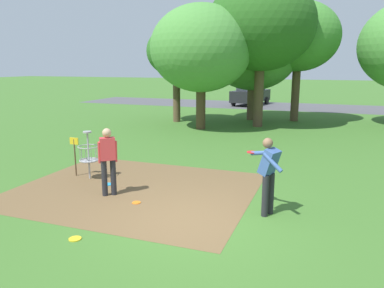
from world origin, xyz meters
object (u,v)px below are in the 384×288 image
object	(u,v)px
frisbee_near_basket	(75,239)
tree_mid_center	(299,37)
parked_car_leftmost	(251,94)
disc_golf_basket	(87,153)
frisbee_by_tee	(136,203)
tree_near_left	(176,52)
tree_mid_right	(253,51)
tree_mid_left	(261,25)
player_foreground_watching	(268,171)
frisbee_far_left	(108,184)
player_throwing	(108,158)
tree_far_center	(201,49)

from	to	relation	value
frisbee_near_basket	tree_mid_center	xyz separation A→B (m)	(2.47, 16.98, 4.74)
tree_mid_center	parked_car_leftmost	world-z (taller)	tree_mid_center
disc_golf_basket	frisbee_by_tee	bearing A→B (deg)	-29.34
frisbee_near_basket	tree_near_left	distance (m)	15.41
tree_near_left	tree_mid_right	bearing A→B (deg)	30.49
parked_car_leftmost	tree_mid_left	bearing A→B (deg)	-76.56
player_foreground_watching	tree_mid_left	distance (m)	12.75
tree_mid_center	tree_near_left	bearing A→B (deg)	-157.78
player_foreground_watching	frisbee_far_left	distance (m)	4.56
frisbee_by_tee	frisbee_far_left	size ratio (longest dim) A/B	0.82
frisbee_by_tee	tree_near_left	distance (m)	13.55
tree_near_left	player_throwing	bearing A→B (deg)	-75.30
tree_near_left	tree_mid_left	bearing A→B (deg)	-1.72
disc_golf_basket	frisbee_far_left	world-z (taller)	disc_golf_basket
parked_car_leftmost	tree_mid_center	bearing A→B (deg)	-62.15
disc_golf_basket	tree_mid_left	xyz separation A→B (m)	(2.92, 10.91, 4.45)
tree_near_left	tree_mid_right	distance (m)	4.49
player_throwing	tree_near_left	distance (m)	12.82
frisbee_by_tee	tree_mid_left	world-z (taller)	tree_mid_left
frisbee_by_tee	tree_mid_center	size ratio (longest dim) A/B	0.03
player_foreground_watching	tree_near_left	xyz separation A→B (m)	(-7.08, 11.94, 2.94)
player_foreground_watching	player_throwing	size ratio (longest dim) A/B	1.00
disc_golf_basket	frisbee_far_left	bearing A→B (deg)	-20.35
player_foreground_watching	tree_mid_left	xyz separation A→B (m)	(-2.36, 11.79, 4.21)
tree_near_left	tree_mid_right	xyz separation A→B (m)	(3.87, 2.28, 0.06)
frisbee_far_left	tree_mid_right	size ratio (longest dim) A/B	0.04
parked_car_leftmost	tree_far_center	bearing A→B (deg)	-90.31
tree_mid_right	tree_far_center	world-z (taller)	tree_mid_right
disc_golf_basket	tree_mid_center	bearing A→B (deg)	71.56
tree_mid_left	tree_far_center	distance (m)	3.36
player_foreground_watching	frisbee_far_left	world-z (taller)	player_foreground_watching
tree_near_left	tree_mid_left	size ratio (longest dim) A/B	0.71
player_throwing	frisbee_by_tee	bearing A→B (deg)	-16.09
player_foreground_watching	tree_mid_right	bearing A→B (deg)	102.75
disc_golf_basket	frisbee_near_basket	xyz separation A→B (m)	(2.08, -3.34, -0.74)
player_foreground_watching	tree_far_center	xyz separation A→B (m)	(-4.97, 10.05, 3.01)
frisbee_near_basket	tree_far_center	xyz separation A→B (m)	(-1.78, 12.50, 3.99)
player_throwing	tree_far_center	world-z (taller)	tree_far_center
player_foreground_watching	tree_mid_right	world-z (taller)	tree_mid_right
frisbee_by_tee	frisbee_near_basket	bearing A→B (deg)	-95.02
frisbee_far_left	parked_car_leftmost	distance (m)	21.89
frisbee_near_basket	tree_near_left	xyz separation A→B (m)	(-3.88, 14.38, 3.92)
tree_mid_center	parked_car_leftmost	bearing A→B (deg)	117.85
player_foreground_watching	frisbee_near_basket	bearing A→B (deg)	-142.56
tree_mid_right	tree_far_center	distance (m)	4.52
tree_near_left	tree_far_center	distance (m)	2.83
player_foreground_watching	frisbee_near_basket	distance (m)	4.14
frisbee_near_basket	tree_near_left	bearing A→B (deg)	105.11
player_foreground_watching	tree_mid_center	distance (m)	15.03
player_throwing	tree_mid_center	size ratio (longest dim) A/B	0.25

